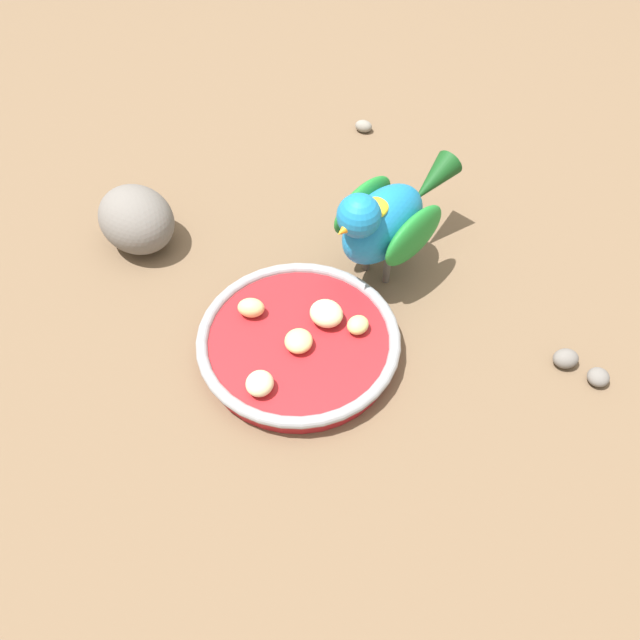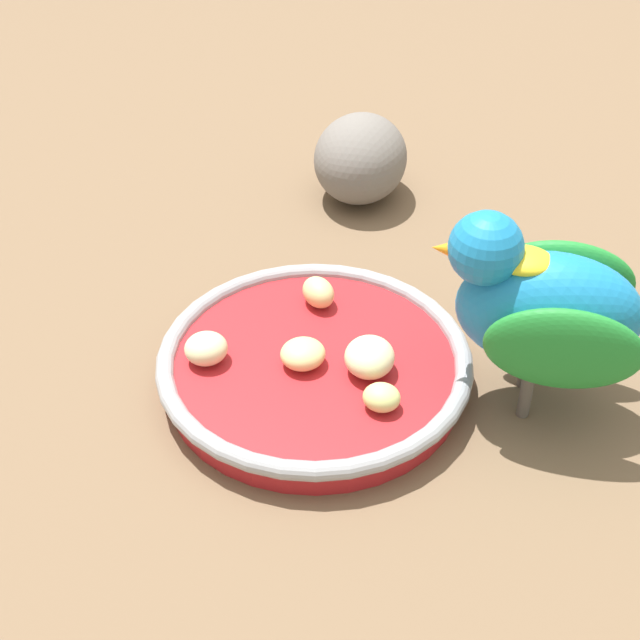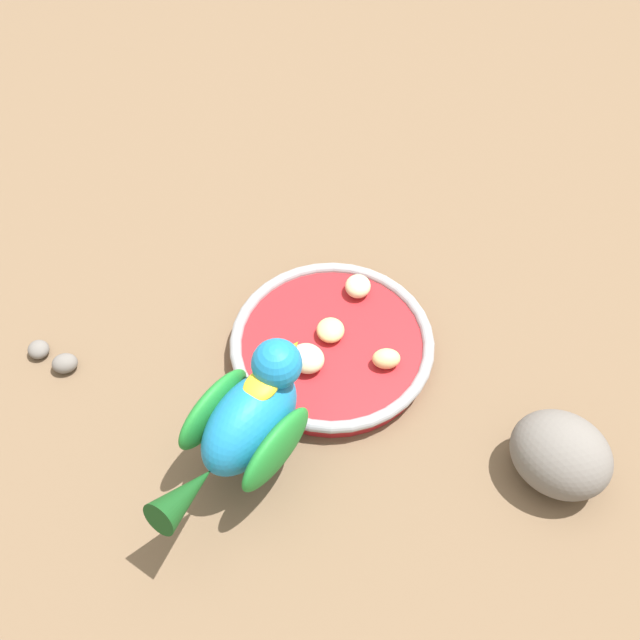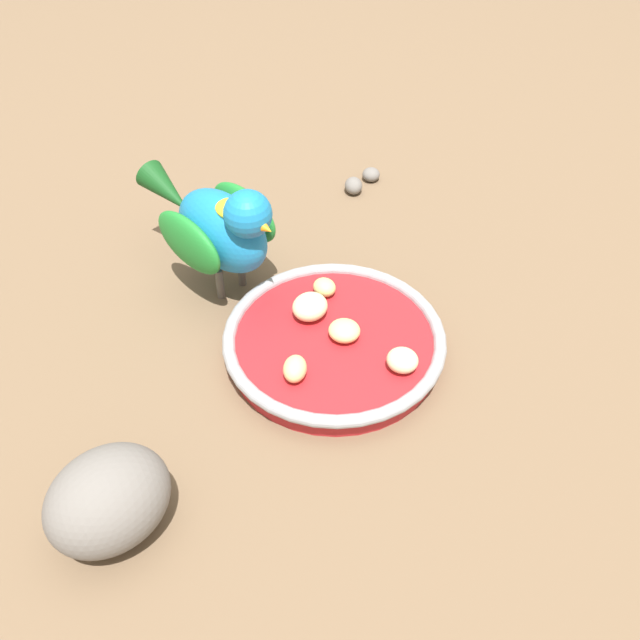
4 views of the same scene
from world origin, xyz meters
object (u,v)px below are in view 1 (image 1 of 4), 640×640
(apple_piece_1, at_px, (305,339))
(pebble_2, at_px, (365,126))
(apple_piece_0, at_px, (329,313))
(pebble_1, at_px, (601,377))
(apple_piece_3, at_px, (360,325))
(feeding_bowl, at_px, (301,343))
(apple_piece_2, at_px, (253,308))
(apple_piece_4, at_px, (262,383))
(rock_large, at_px, (139,219))
(parrot, at_px, (388,219))
(pebble_0, at_px, (568,358))

(apple_piece_1, distance_m, pebble_2, 0.40)
(apple_piece_0, height_order, pebble_1, apple_piece_0)
(apple_piece_3, distance_m, pebble_2, 0.38)
(feeding_bowl, relative_size, apple_piece_2, 7.44)
(apple_piece_1, height_order, apple_piece_4, apple_piece_4)
(rock_large, bearing_deg, apple_piece_2, -45.35)
(apple_piece_3, bearing_deg, rock_large, 146.31)
(apple_piece_0, bearing_deg, parrot, 52.59)
(apple_piece_2, height_order, pebble_0, apple_piece_2)
(rock_large, bearing_deg, apple_piece_4, -58.26)
(apple_piece_1, relative_size, apple_piece_4, 1.05)
(feeding_bowl, distance_m, rock_large, 0.26)
(rock_large, bearing_deg, apple_piece_3, -33.69)
(parrot, xyz_separation_m, pebble_1, (0.21, -0.17, -0.07))
(apple_piece_0, distance_m, apple_piece_4, 0.11)
(apple_piece_1, relative_size, pebble_2, 1.27)
(apple_piece_0, bearing_deg, rock_large, 145.04)
(pebble_0, distance_m, pebble_2, 0.45)
(apple_piece_3, bearing_deg, pebble_1, -14.52)
(apple_piece_4, height_order, pebble_0, apple_piece_4)
(apple_piece_4, distance_m, parrot, 0.23)
(feeding_bowl, xyz_separation_m, pebble_0, (0.28, -0.03, -0.01))
(pebble_0, bearing_deg, parrot, 141.15)
(apple_piece_2, bearing_deg, apple_piece_0, -9.45)
(pebble_2, bearing_deg, rock_large, -144.18)
(feeding_bowl, xyz_separation_m, parrot, (0.10, 0.11, 0.07))
(apple_piece_0, relative_size, apple_piece_3, 1.51)
(apple_piece_3, xyz_separation_m, pebble_1, (0.25, -0.06, -0.02))
(apple_piece_1, xyz_separation_m, rock_large, (-0.19, 0.18, 0.01))
(apple_piece_1, relative_size, rock_large, 0.31)
(pebble_0, bearing_deg, feeding_bowl, 173.76)
(apple_piece_1, distance_m, apple_piece_4, 0.07)
(feeding_bowl, bearing_deg, apple_piece_1, -58.62)
(apple_piece_4, bearing_deg, apple_piece_0, 50.20)
(parrot, height_order, rock_large, parrot)
(feeding_bowl, distance_m, pebble_1, 0.31)
(apple_piece_2, height_order, pebble_2, apple_piece_2)
(apple_piece_1, xyz_separation_m, pebble_2, (0.10, 0.39, -0.02))
(pebble_0, bearing_deg, apple_piece_3, 169.69)
(apple_piece_4, relative_size, pebble_2, 1.21)
(apple_piece_2, relative_size, apple_piece_3, 1.19)
(apple_piece_3, xyz_separation_m, rock_large, (-0.25, 0.17, 0.01))
(feeding_bowl, relative_size, pebble_0, 8.02)
(apple_piece_0, bearing_deg, pebble_1, -15.71)
(pebble_1, bearing_deg, apple_piece_3, 165.48)
(apple_piece_3, xyz_separation_m, pebble_2, (0.04, 0.38, -0.02))
(feeding_bowl, bearing_deg, rock_large, 136.69)
(apple_piece_3, bearing_deg, feeding_bowl, -172.13)
(pebble_1, distance_m, pebble_2, 0.48)
(apple_piece_1, bearing_deg, rock_large, 136.19)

